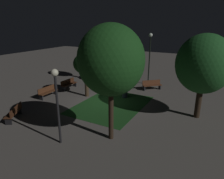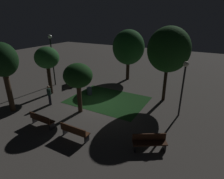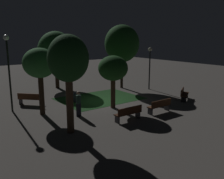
{
  "view_description": "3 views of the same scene",
  "coord_description": "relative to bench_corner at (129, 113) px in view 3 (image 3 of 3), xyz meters",
  "views": [
    {
      "loc": [
        13.04,
        8.0,
        6.01
      ],
      "look_at": [
        -0.55,
        0.55,
        0.93
      ],
      "focal_mm": 32.8,
      "sensor_mm": 36.0,
      "label": 1
    },
    {
      "loc": [
        7.62,
        -11.41,
        6.61
      ],
      "look_at": [
        0.89,
        0.68,
        1.16
      ],
      "focal_mm": 29.55,
      "sensor_mm": 36.0,
      "label": 2
    },
    {
      "loc": [
        -10.74,
        -15.45,
        4.98
      ],
      "look_at": [
        0.43,
        -0.57,
        0.99
      ],
      "focal_mm": 40.12,
      "sensor_mm": 36.0,
      "label": 3
    }
  ],
  "objects": [
    {
      "name": "lamp_post_path_center",
      "position": [
        -5.04,
        6.17,
        2.91
      ],
      "size": [
        0.36,
        0.36,
        5.07
      ],
      "color": "black",
      "rests_on": "ground"
    },
    {
      "name": "tree_back_left",
      "position": [
        5.82,
        7.84,
        3.78
      ],
      "size": [
        3.29,
        3.29,
        6.04
      ],
      "color": "#2D2116",
      "rests_on": "ground"
    },
    {
      "name": "grass_lawn",
      "position": [
        1.67,
        5.56,
        -0.48
      ],
      "size": [
        6.36,
        4.69,
        0.01
      ],
      "primitive_type": "cube",
      "color": "#194219",
      "rests_on": "ground"
    },
    {
      "name": "tree_left_canopy",
      "position": [
        0.92,
        2.77,
        2.29
      ],
      "size": [
        2.06,
        2.06,
        3.69
      ],
      "color": "#423021",
      "rests_on": "ground"
    },
    {
      "name": "bench_lawn_edge",
      "position": [
        2.71,
        -0.0,
        0.0
      ],
      "size": [
        1.8,
        0.49,
        0.88
      ],
      "color": "#512D19",
      "rests_on": "ground"
    },
    {
      "name": "tree_lawn_side",
      "position": [
        -3.66,
        4.28,
        2.79
      ],
      "size": [
        2.09,
        2.09,
        4.28
      ],
      "color": "#2D2116",
      "rests_on": "ground"
    },
    {
      "name": "bench_back_row",
      "position": [
        -3.5,
        7.06,
        0.0
      ],
      "size": [
        1.58,
        1.64,
        0.88
      ],
      "color": "brown",
      "rests_on": "ground"
    },
    {
      "name": "lamp_post_plaza_east",
      "position": [
        7.48,
        5.73,
        2.26
      ],
      "size": [
        0.36,
        0.36,
        3.96
      ],
      "color": "black",
      "rests_on": "ground"
    },
    {
      "name": "trash_bin",
      "position": [
        -0.36,
        5.74,
        -0.13
      ],
      "size": [
        0.47,
        0.47,
        0.71
      ],
      "primitive_type": "cylinder",
      "color": "#2D3842",
      "rests_on": "ground"
    },
    {
      "name": "bench_front_right",
      "position": [
        6.79,
        1.19,
        0.0
      ],
      "size": [
        1.79,
        1.35,
        0.88
      ],
      "color": "#422314",
      "rests_on": "ground"
    },
    {
      "name": "ground_plane",
      "position": [
        1.35,
        4.6,
        -0.48
      ],
      "size": [
        60.0,
        60.0,
        0.0
      ],
      "primitive_type": "plane",
      "color": "#56514C"
    },
    {
      "name": "tree_tall_center",
      "position": [
        0.76,
        11.58,
        3.09
      ],
      "size": [
        3.43,
        3.43,
        5.44
      ],
      "color": "#2D2116",
      "rests_on": "ground"
    },
    {
      "name": "tree_near_wall",
      "position": [
        -3.66,
        0.42,
        3.32
      ],
      "size": [
        2.07,
        2.07,
        5.09
      ],
      "color": "#423021",
      "rests_on": "ground"
    },
    {
      "name": "bench_corner",
      "position": [
        0.0,
        0.0,
        0.0
      ],
      "size": [
        1.81,
        0.51,
        0.88
      ],
      "color": "#422314",
      "rests_on": "ground"
    },
    {
      "name": "pedestrian",
      "position": [
        -1.97,
        2.55,
        0.37
      ],
      "size": [
        0.34,
        0.33,
        1.61
      ],
      "color": "black",
      "rests_on": "ground"
    }
  ]
}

